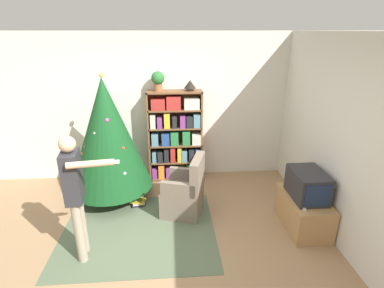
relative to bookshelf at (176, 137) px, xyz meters
name	(u,v)px	position (x,y,z in m)	size (l,w,h in m)	color
ground_plane	(151,248)	(-0.38, -1.93, -0.81)	(14.00, 14.00, 0.00)	#9E7A56
wall_back	(154,108)	(-0.38, 0.22, 0.49)	(8.00, 0.10, 2.60)	silver
wall_right	(353,149)	(2.05, -1.93, 0.49)	(0.10, 8.00, 2.60)	silver
area_rug	(139,231)	(-0.57, -1.57, -0.80)	(2.09, 1.76, 0.01)	#56664C
bookshelf	(176,137)	(0.00, 0.00, 0.00)	(0.96, 0.29, 1.64)	brown
tv_stand	(303,212)	(1.73, -1.62, -0.57)	(0.51, 0.88, 0.47)	tan
television	(308,185)	(1.73, -1.63, -0.15)	(0.41, 0.59, 0.38)	#28282D
game_remote	(303,207)	(1.58, -1.89, -0.32)	(0.04, 0.12, 0.02)	white
christmas_tree	(107,135)	(-1.07, -0.61, 0.29)	(1.31, 1.31, 2.04)	#4C3323
armchair	(185,194)	(0.10, -1.15, -0.49)	(0.70, 0.70, 0.92)	#7A6B5B
standing_person	(75,190)	(-1.18, -1.99, 0.11)	(0.67, 0.47, 1.56)	#9E937F
potted_plant	(158,80)	(-0.28, 0.01, 1.02)	(0.22, 0.22, 0.33)	#935B38
table_lamp	(190,85)	(0.26, 0.01, 0.94)	(0.20, 0.20, 0.18)	#473828
book_pile_near_tree	(138,202)	(-0.63, -0.90, -0.76)	(0.25, 0.20, 0.10)	#232328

